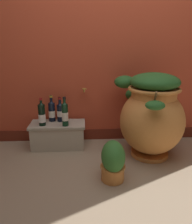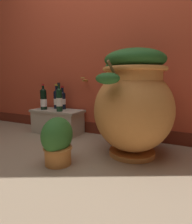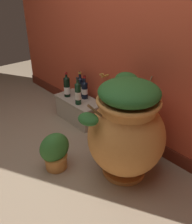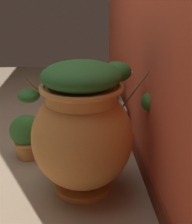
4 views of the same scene
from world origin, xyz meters
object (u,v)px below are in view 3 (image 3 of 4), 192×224
Objects in this scene: wine_bottle_middle at (67,87)px; terracotta_urn at (126,129)px; wine_bottle_left at (85,89)px; wine_bottle_right at (80,86)px; wine_bottle_back at (78,93)px; potted_shrub at (55,151)px.

terracotta_urn is at bearing -10.20° from wine_bottle_middle.
wine_bottle_right is (-0.10, 0.01, 0.01)m from wine_bottle_left.
potted_shrub is at bearing -54.02° from wine_bottle_back.
wine_bottle_middle is (-1.21, 0.22, -0.04)m from terracotta_urn.
wine_bottle_left is 0.93× the size of wine_bottle_right.
wine_bottle_right is 0.84× the size of potted_shrub.
terracotta_urn reaches higher than wine_bottle_middle.
wine_bottle_right is (-1.12, 0.36, -0.04)m from terracotta_urn.
wine_bottle_right is 0.25m from wine_bottle_back.
wine_bottle_right is at bearing 56.99° from wine_bottle_middle.
wine_bottle_right is at bearing 128.15° from potted_shrub.
wine_bottle_left is (-1.01, 0.35, -0.05)m from terracotta_urn.
wine_bottle_back is (-0.94, 0.19, -0.03)m from terracotta_urn.
potted_shrub is (0.47, -0.65, -0.25)m from wine_bottle_back.
wine_bottle_left is 0.88× the size of wine_bottle_back.
wine_bottle_right is at bearing 162.06° from terracotta_urn.
terracotta_urn is 0.96m from wine_bottle_back.
wine_bottle_middle is 0.95× the size of wine_bottle_back.
wine_bottle_right is 0.94× the size of wine_bottle_back.
terracotta_urn is 0.72m from potted_shrub.
wine_bottle_left is at bearing 33.57° from wine_bottle_middle.
wine_bottle_left is at bearing 113.97° from wine_bottle_back.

